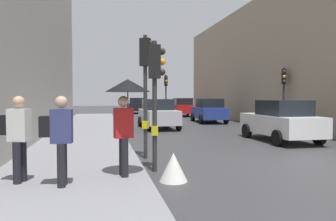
{
  "coord_description": "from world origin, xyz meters",
  "views": [
    {
      "loc": [
        -5.61,
        -7.69,
        1.92
      ],
      "look_at": [
        -1.82,
        10.72,
        1.1
      ],
      "focal_mm": 34.53,
      "sensor_mm": 36.0,
      "label": 1
    }
  ],
  "objects_px": {
    "warning_sign_triangle": "(173,167)",
    "traffic_light_near_left": "(156,82)",
    "car_red_sedan": "(182,107)",
    "car_dark_suv": "(137,106)",
    "pedestrian_with_black_backpack": "(17,134)",
    "car_silver_hatchback": "(158,114)",
    "car_white_compact": "(281,121)",
    "traffic_light_far_median": "(166,89)",
    "pedestrian_with_umbrella": "(126,100)",
    "traffic_light_near_right": "(146,74)",
    "car_blue_van": "(209,111)",
    "pedestrian_with_grey_backpack": "(59,135)",
    "traffic_light_mid_street": "(284,87)"
  },
  "relations": [
    {
      "from": "warning_sign_triangle",
      "to": "traffic_light_near_left",
      "type": "bearing_deg",
      "value": 102.86
    },
    {
      "from": "traffic_light_near_left",
      "to": "car_red_sedan",
      "type": "height_order",
      "value": "traffic_light_near_left"
    },
    {
      "from": "car_dark_suv",
      "to": "pedestrian_with_black_backpack",
      "type": "distance_m",
      "value": 30.54
    },
    {
      "from": "car_silver_hatchback",
      "to": "car_white_compact",
      "type": "distance_m",
      "value": 7.78
    },
    {
      "from": "traffic_light_far_median",
      "to": "car_white_compact",
      "type": "distance_m",
      "value": 14.16
    },
    {
      "from": "car_white_compact",
      "to": "pedestrian_with_umbrella",
      "type": "relative_size",
      "value": 1.97
    },
    {
      "from": "traffic_light_near_left",
      "to": "car_red_sedan",
      "type": "distance_m",
      "value": 23.4
    },
    {
      "from": "car_white_compact",
      "to": "traffic_light_near_right",
      "type": "bearing_deg",
      "value": -156.47
    },
    {
      "from": "car_dark_suv",
      "to": "car_blue_van",
      "type": "xyz_separation_m",
      "value": [
        3.81,
        -14.35,
        0.0
      ]
    },
    {
      "from": "car_white_compact",
      "to": "warning_sign_triangle",
      "type": "height_order",
      "value": "car_white_compact"
    },
    {
      "from": "pedestrian_with_umbrella",
      "to": "pedestrian_with_grey_backpack",
      "type": "relative_size",
      "value": 1.21
    },
    {
      "from": "traffic_light_near_right",
      "to": "pedestrian_with_black_backpack",
      "type": "relative_size",
      "value": 2.14
    },
    {
      "from": "traffic_light_mid_street",
      "to": "car_blue_van",
      "type": "relative_size",
      "value": 0.82
    },
    {
      "from": "car_blue_van",
      "to": "pedestrian_with_umbrella",
      "type": "xyz_separation_m",
      "value": [
        -7.22,
        -15.56,
        0.96
      ]
    },
    {
      "from": "pedestrian_with_grey_backpack",
      "to": "traffic_light_near_right",
      "type": "bearing_deg",
      "value": 56.63
    },
    {
      "from": "car_white_compact",
      "to": "car_blue_van",
      "type": "bearing_deg",
      "value": 88.7
    },
    {
      "from": "car_blue_van",
      "to": "pedestrian_with_grey_backpack",
      "type": "bearing_deg",
      "value": -117.98
    },
    {
      "from": "traffic_light_mid_street",
      "to": "car_red_sedan",
      "type": "xyz_separation_m",
      "value": [
        -2.19,
        14.31,
        -1.56
      ]
    },
    {
      "from": "car_dark_suv",
      "to": "car_white_compact",
      "type": "height_order",
      "value": "same"
    },
    {
      "from": "traffic_light_near_left",
      "to": "car_blue_van",
      "type": "relative_size",
      "value": 0.77
    },
    {
      "from": "traffic_light_mid_street",
      "to": "traffic_light_near_left",
      "type": "bearing_deg",
      "value": -136.34
    },
    {
      "from": "traffic_light_near_left",
      "to": "pedestrian_with_grey_backpack",
      "type": "distance_m",
      "value": 2.87
    },
    {
      "from": "traffic_light_mid_street",
      "to": "car_red_sedan",
      "type": "distance_m",
      "value": 14.56
    },
    {
      "from": "car_blue_van",
      "to": "warning_sign_triangle",
      "type": "bearing_deg",
      "value": -111.55
    },
    {
      "from": "traffic_light_far_median",
      "to": "warning_sign_triangle",
      "type": "xyz_separation_m",
      "value": [
        -3.68,
        -19.35,
        -2.25
      ]
    },
    {
      "from": "car_red_sedan",
      "to": "pedestrian_with_grey_backpack",
      "type": "xyz_separation_m",
      "value": [
        -8.52,
        -23.99,
        0.29
      ]
    },
    {
      "from": "traffic_light_near_left",
      "to": "car_blue_van",
      "type": "distance_m",
      "value": 16.02
    },
    {
      "from": "traffic_light_far_median",
      "to": "pedestrian_with_grey_backpack",
      "type": "xyz_separation_m",
      "value": [
        -6.08,
        -19.84,
        -1.41
      ]
    },
    {
      "from": "car_red_sedan",
      "to": "car_silver_hatchback",
      "type": "xyz_separation_m",
      "value": [
        -4.39,
        -11.48,
        0.0
      ]
    },
    {
      "from": "traffic_light_near_right",
      "to": "car_blue_van",
      "type": "height_order",
      "value": "traffic_light_near_right"
    },
    {
      "from": "pedestrian_with_grey_backpack",
      "to": "warning_sign_triangle",
      "type": "xyz_separation_m",
      "value": [
        2.39,
        0.49,
        -0.84
      ]
    },
    {
      "from": "traffic_light_near_right",
      "to": "traffic_light_far_median",
      "type": "distance_m",
      "value": 17.03
    },
    {
      "from": "traffic_light_mid_street",
      "to": "car_red_sedan",
      "type": "relative_size",
      "value": 0.83
    },
    {
      "from": "car_dark_suv",
      "to": "car_blue_van",
      "type": "distance_m",
      "value": 14.85
    },
    {
      "from": "traffic_light_far_median",
      "to": "car_red_sedan",
      "type": "bearing_deg",
      "value": 59.49
    },
    {
      "from": "pedestrian_with_umbrella",
      "to": "car_white_compact",
      "type": "bearing_deg",
      "value": 37.65
    },
    {
      "from": "car_dark_suv",
      "to": "pedestrian_with_black_backpack",
      "type": "relative_size",
      "value": 2.43
    },
    {
      "from": "car_red_sedan",
      "to": "traffic_light_mid_street",
      "type": "bearing_deg",
      "value": -81.31
    },
    {
      "from": "traffic_light_near_right",
      "to": "pedestrian_with_black_backpack",
      "type": "bearing_deg",
      "value": -137.19
    },
    {
      "from": "traffic_light_near_left",
      "to": "car_silver_hatchback",
      "type": "bearing_deg",
      "value": 79.79
    },
    {
      "from": "car_silver_hatchback",
      "to": "traffic_light_near_left",
      "type": "bearing_deg",
      "value": -100.21
    },
    {
      "from": "warning_sign_triangle",
      "to": "pedestrian_with_black_backpack",
      "type": "bearing_deg",
      "value": -179.55
    },
    {
      "from": "warning_sign_triangle",
      "to": "pedestrian_with_umbrella",
      "type": "bearing_deg",
      "value": 175.52
    },
    {
      "from": "traffic_light_near_left",
      "to": "traffic_light_far_median",
      "type": "bearing_deg",
      "value": 77.92
    },
    {
      "from": "traffic_light_near_right",
      "to": "traffic_light_near_left",
      "type": "distance_m",
      "value": 1.78
    },
    {
      "from": "car_blue_van",
      "to": "pedestrian_with_umbrella",
      "type": "bearing_deg",
      "value": -114.89
    },
    {
      "from": "traffic_light_near_right",
      "to": "pedestrian_with_umbrella",
      "type": "distance_m",
      "value": 2.92
    },
    {
      "from": "traffic_light_near_right",
      "to": "car_dark_suv",
      "type": "relative_size",
      "value": 0.88
    },
    {
      "from": "traffic_light_near_left",
      "to": "car_blue_van",
      "type": "height_order",
      "value": "traffic_light_near_left"
    },
    {
      "from": "car_dark_suv",
      "to": "car_silver_hatchback",
      "type": "height_order",
      "value": "same"
    }
  ]
}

